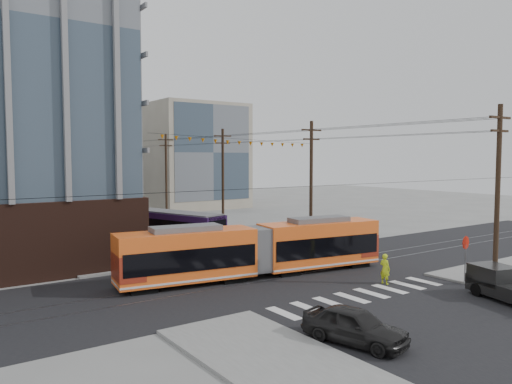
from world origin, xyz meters
TOP-DOWN VIEW (x-y plane):
  - ground at (0.00, 0.00)m, footprint 160.00×160.00m
  - bg_bldg_ne_near at (16.00, 48.00)m, footprint 14.00×14.00m
  - bg_bldg_ne_far at (18.00, 68.00)m, footprint 16.00×16.00m
  - utility_pole_near at (8.50, -6.00)m, footprint 0.30×0.30m
  - utility_pole_far at (8.50, 56.00)m, footprint 0.30×0.30m
  - streetcar at (-2.21, 4.14)m, footprint 18.41×5.24m
  - city_bus at (-2.48, 17.34)m, footprint 6.11×11.75m
  - black_sedan at (-5.67, -7.86)m, footprint 2.95×4.86m
  - parked_car_silver at (-5.00, 12.90)m, footprint 3.11×4.85m
  - parked_car_white at (-5.04, 17.16)m, footprint 2.80×5.48m
  - parked_car_grey at (-5.41, 22.30)m, footprint 3.44×5.47m
  - pedestrian at (3.10, -2.01)m, footprint 0.51×0.72m
  - stop_sign at (7.24, -4.79)m, footprint 0.95×0.95m
  - jersey_barrier at (8.30, 12.06)m, footprint 2.39×3.84m

SIDE VIEW (x-z plane):
  - ground at x=0.00m, z-range 0.00..0.00m
  - jersey_barrier at x=8.30m, z-range 0.00..0.77m
  - parked_car_grey at x=-5.41m, z-range 0.00..1.41m
  - parked_car_silver at x=-5.00m, z-range 0.00..1.51m
  - parked_car_white at x=-5.04m, z-range 0.00..1.52m
  - black_sedan at x=-5.67m, z-range 0.00..1.55m
  - pedestrian at x=3.10m, z-range 0.00..1.89m
  - stop_sign at x=7.24m, z-range 0.00..2.78m
  - city_bus at x=-2.48m, z-range 0.00..3.28m
  - streetcar at x=-2.21m, z-range 0.00..3.51m
  - utility_pole_near at x=8.50m, z-range 0.00..11.00m
  - utility_pole_far at x=8.50m, z-range 0.00..11.00m
  - bg_bldg_ne_far at x=18.00m, z-range 0.00..14.00m
  - bg_bldg_ne_near at x=16.00m, z-range 0.00..16.00m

